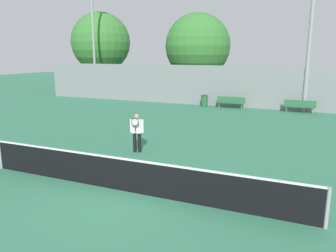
% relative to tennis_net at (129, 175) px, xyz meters
% --- Properties ---
extents(ground_plane, '(100.00, 100.00, 0.00)m').
position_rel_tennis_net_xyz_m(ground_plane, '(0.00, 0.00, -0.51)').
color(ground_plane, '#337556').
extents(tennis_net, '(10.40, 0.09, 1.01)m').
position_rel_tennis_net_xyz_m(tennis_net, '(0.00, 0.00, 0.00)').
color(tennis_net, '#99999E').
rests_on(tennis_net, ground_plane).
extents(tennis_player, '(0.55, 0.47, 1.58)m').
position_rel_tennis_net_xyz_m(tennis_player, '(-1.71, 3.60, 0.38)').
color(tennis_player, black).
rests_on(tennis_player, ground_plane).
extents(bench_courtside_near, '(2.08, 0.40, 0.85)m').
position_rel_tennis_net_xyz_m(bench_courtside_near, '(-0.65, 15.98, 0.01)').
color(bench_courtside_near, '#28663D').
rests_on(bench_courtside_near, ground_plane).
extents(bench_courtside_far, '(2.06, 0.40, 0.85)m').
position_rel_tennis_net_xyz_m(bench_courtside_far, '(4.07, 15.98, 0.01)').
color(bench_courtside_far, '#28663D').
rests_on(bench_courtside_far, ground_plane).
extents(light_pole_far_right, '(0.90, 0.60, 11.23)m').
position_rel_tennis_net_xyz_m(light_pole_far_right, '(4.33, 16.68, 5.84)').
color(light_pole_far_right, '#939399').
rests_on(light_pole_far_right, ground_plane).
extents(light_pole_center_back, '(0.90, 0.60, 11.25)m').
position_rel_tennis_net_xyz_m(light_pole_center_back, '(-13.18, 16.92, 6.41)').
color(light_pole_center_back, '#939399').
rests_on(light_pole_center_back, ground_plane).
extents(trash_bin, '(0.52, 0.52, 0.89)m').
position_rel_tennis_net_xyz_m(trash_bin, '(-2.65, 15.98, -0.07)').
color(trash_bin, '#235B33').
rests_on(trash_bin, ground_plane).
extents(back_fence, '(35.34, 0.06, 3.08)m').
position_rel_tennis_net_xyz_m(back_fence, '(0.00, 16.73, 1.03)').
color(back_fence, gray).
rests_on(back_fence, ground_plane).
extents(tree_green_tall, '(6.02, 6.02, 8.11)m').
position_rel_tennis_net_xyz_m(tree_green_tall, '(-15.51, 21.41, 4.59)').
color(tree_green_tall, brown).
rests_on(tree_green_tall, ground_plane).
extents(tree_dark_dense, '(5.99, 5.99, 7.63)m').
position_rel_tennis_net_xyz_m(tree_dark_dense, '(-5.23, 21.92, 4.12)').
color(tree_dark_dense, brown).
rests_on(tree_dark_dense, ground_plane).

